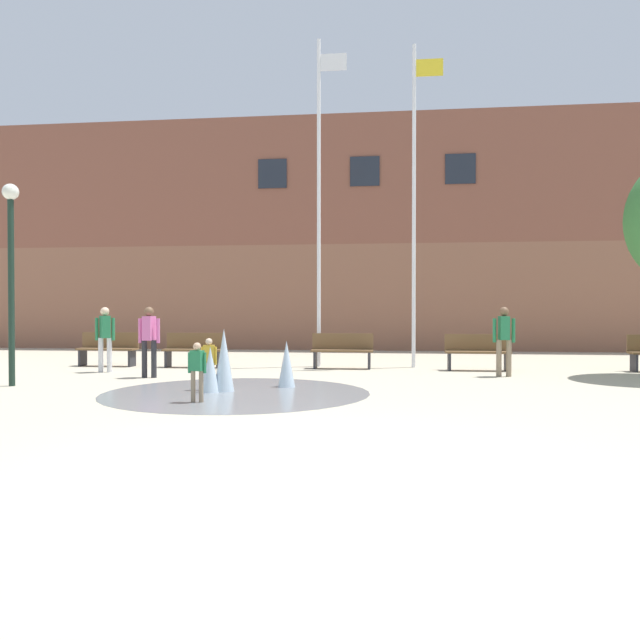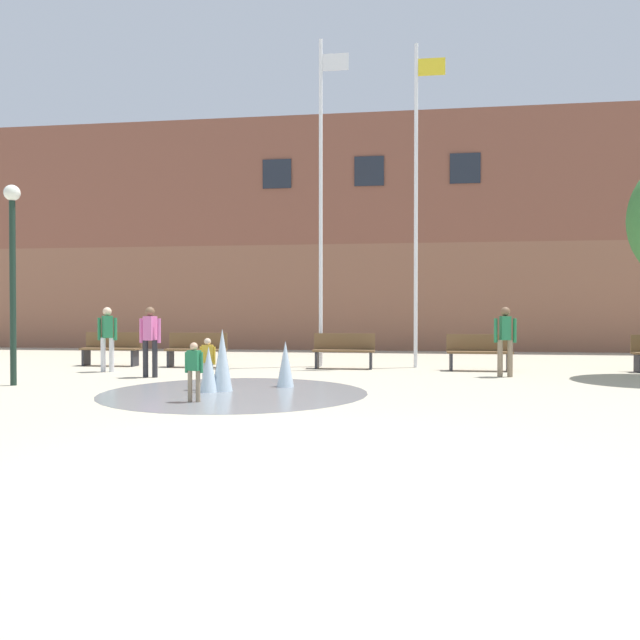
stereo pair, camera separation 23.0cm
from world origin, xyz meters
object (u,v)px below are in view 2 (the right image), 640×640
park_bench_center (344,350)px  lamp_post_left_lane (13,255)px  flagpole_left (322,194)px  park_bench_far_left (111,348)px  adult_near_bench (107,334)px  child_in_fountain (208,360)px  park_bench_under_left_flagpole (197,349)px  park_bench_near_trashcan (479,352)px  flagpole_right (417,197)px  child_with_pink_shirt (194,367)px  adult_watching (150,336)px  teen_by_trashcan (505,336)px

park_bench_center → lamp_post_left_lane: 8.00m
flagpole_left → lamp_post_left_lane: size_ratio=2.18×
park_bench_far_left → adult_near_bench: bearing=-66.9°
park_bench_center → child_in_fountain: size_ratio=1.62×
park_bench_under_left_flagpole → park_bench_center: bearing=1.7°
park_bench_far_left → park_bench_near_trashcan: size_ratio=1.00×
park_bench_under_left_flagpole → park_bench_center: (3.93, 0.12, 0.00)m
flagpole_right → park_bench_under_left_flagpole: bearing=-173.5°
lamp_post_left_lane → child_with_pink_shirt: bearing=-21.5°
adult_watching → flagpole_right: (6.01, 3.24, 3.57)m
adult_watching → park_bench_center: bearing=-56.4°
park_bench_under_left_flagpole → child_with_pink_shirt: (2.05, -6.11, 0.10)m
park_bench_under_left_flagpole → lamp_post_left_lane: bearing=-117.9°
adult_watching → teen_by_trashcan: bearing=-81.3°
park_bench_far_left → flagpole_left: bearing=5.7°
park_bench_under_left_flagpole → park_bench_far_left: bearing=178.0°
teen_by_trashcan → child_in_fountain: 6.76m
adult_near_bench → child_in_fountain: (3.53, -3.03, -0.35)m
flagpole_left → park_bench_under_left_flagpole: bearing=-168.6°
adult_watching → flagpole_left: (3.48, 3.24, 3.70)m
child_with_pink_shirt → flagpole_left: bearing=-83.2°
park_bench_under_left_flagpole → park_bench_near_trashcan: 7.34m
park_bench_under_left_flagpole → adult_watching: adult_watching is taller
park_bench_far_left → park_bench_near_trashcan: bearing=-0.6°
adult_near_bench → flagpole_right: 8.64m
child_in_fountain → lamp_post_left_lane: bearing=165.1°
teen_by_trashcan → child_with_pink_shirt: size_ratio=1.61×
park_bench_center → lamp_post_left_lane: bearing=-144.3°
child_in_fountain → flagpole_left: flagpole_left is taller
flagpole_left → flagpole_right: bearing=0.0°
adult_watching → lamp_post_left_lane: (-2.13, -1.80, 1.69)m
child_with_pink_shirt → child_in_fountain: bearing=-63.1°
park_bench_far_left → flagpole_right: (8.24, 0.57, 4.03)m
park_bench_far_left → flagpole_left: flagpole_left is taller
park_bench_under_left_flagpole → child_in_fountain: size_ratio=1.62×
park_bench_center → teen_by_trashcan: size_ratio=1.01×
park_bench_center → child_with_pink_shirt: child_with_pink_shirt is taller
child_with_pink_shirt → flagpole_right: (3.76, 6.76, 3.93)m
park_bench_near_trashcan → teen_by_trashcan: 1.53m
teen_by_trashcan → flagpole_left: size_ratio=0.18×
park_bench_under_left_flagpole → flagpole_right: flagpole_right is taller
park_bench_under_left_flagpole → flagpole_right: size_ratio=0.19×
adult_watching → flagpole_left: flagpole_left is taller
flagpole_right → lamp_post_left_lane: (-8.13, -5.04, -1.88)m
park_bench_near_trashcan → lamp_post_left_lane: 10.82m
park_bench_center → park_bench_near_trashcan: size_ratio=1.00×
adult_watching → flagpole_right: size_ratio=0.19×
flagpole_right → lamp_post_left_lane: 9.75m
child_in_fountain → lamp_post_left_lane: lamp_post_left_lane is taller
child_in_fountain → flagpole_left: size_ratio=0.11×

